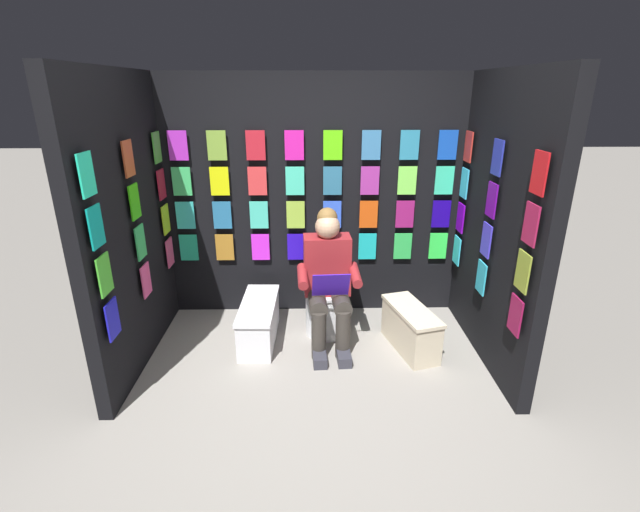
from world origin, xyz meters
name	(u,v)px	position (x,y,z in m)	size (l,w,h in m)	color
ground_plane	(316,417)	(0.00, 0.00, 0.00)	(30.00, 30.00, 0.00)	gray
display_wall_back	(314,199)	(0.00, -1.68, 1.13)	(2.87, 0.14, 2.27)	black
display_wall_left	(499,224)	(-1.43, -0.82, 1.13)	(0.14, 1.63, 2.27)	black
display_wall_right	(127,226)	(1.43, -0.82, 1.13)	(0.14, 1.63, 2.27)	black
toilet	(326,297)	(-0.10, -1.23, 0.33)	(0.41, 0.56, 0.77)	white
person_reading	(328,279)	(-0.12, -1.01, 0.60)	(0.54, 0.70, 1.19)	maroon
comic_longbox_near	(259,321)	(0.49, -1.04, 0.18)	(0.32, 0.80, 0.36)	silver
comic_longbox_far	(410,329)	(-0.82, -0.87, 0.19)	(0.43, 0.72, 0.38)	beige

